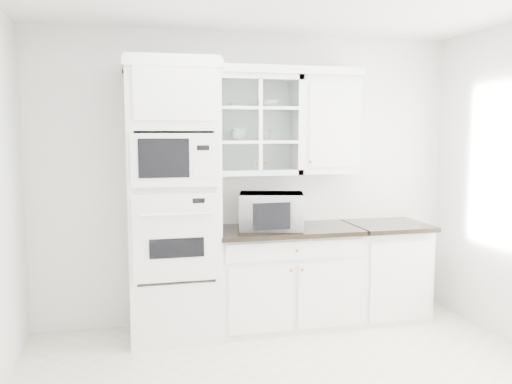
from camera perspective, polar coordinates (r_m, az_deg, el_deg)
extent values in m
cube|color=white|center=(5.12, -0.71, 1.44)|extent=(4.00, 0.02, 2.70)
cube|color=white|center=(4.71, -8.78, -0.91)|extent=(0.76, 0.65, 2.40)
cube|color=white|center=(4.43, -8.36, -4.80)|extent=(0.70, 0.03, 0.72)
cube|color=black|center=(4.43, -8.32, -5.86)|extent=(0.44, 0.01, 0.16)
cube|color=white|center=(4.35, -8.50, 3.30)|extent=(0.70, 0.03, 0.43)
cube|color=black|center=(4.32, -9.67, 3.53)|extent=(0.40, 0.01, 0.31)
cube|color=white|center=(5.08, 3.16, -9.06)|extent=(1.30, 0.60, 0.88)
cube|color=black|center=(4.94, 3.31, -4.03)|extent=(1.32, 0.67, 0.04)
cube|color=white|center=(5.44, 13.40, -8.17)|extent=(0.70, 0.60, 0.88)
cube|color=black|center=(5.31, 13.70, -3.46)|extent=(0.72, 0.67, 0.04)
cube|color=white|center=(4.96, 0.02, 7.05)|extent=(0.80, 0.33, 0.90)
cube|color=white|center=(4.96, 0.02, 5.32)|extent=(0.74, 0.29, 0.02)
cube|color=white|center=(4.96, 0.02, 8.79)|extent=(0.74, 0.29, 0.02)
cube|color=white|center=(5.16, 7.38, 6.98)|extent=(0.55, 0.33, 0.90)
cube|color=white|center=(4.94, -1.13, 12.69)|extent=(2.14, 0.38, 0.07)
imported|color=white|center=(4.86, 1.63, -2.00)|extent=(0.67, 0.60, 0.33)
imported|color=white|center=(4.92, -1.78, 9.20)|extent=(0.23, 0.23, 0.05)
imported|color=white|center=(5.00, 1.36, 9.26)|extent=(0.22, 0.22, 0.07)
imported|color=white|center=(4.92, -1.79, 6.04)|extent=(0.16, 0.16, 0.11)
imported|color=white|center=(5.00, 0.91, 6.04)|extent=(0.13, 0.13, 0.10)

